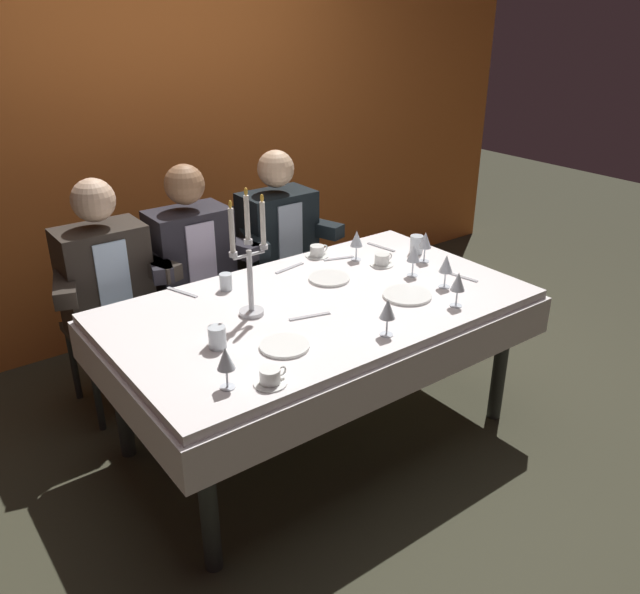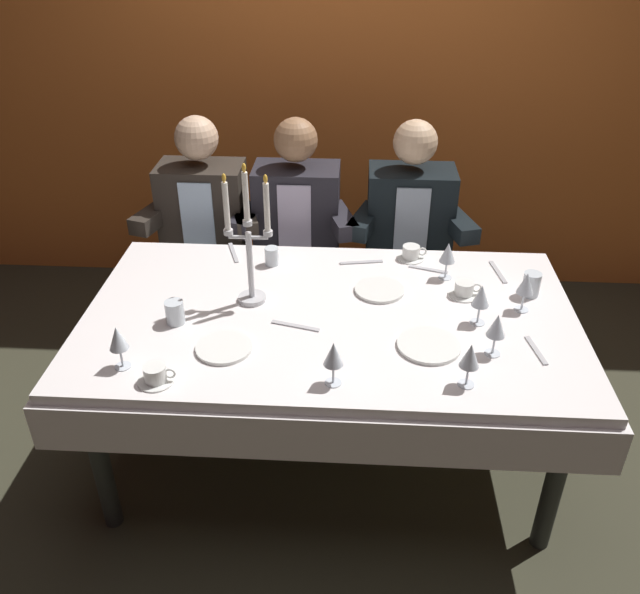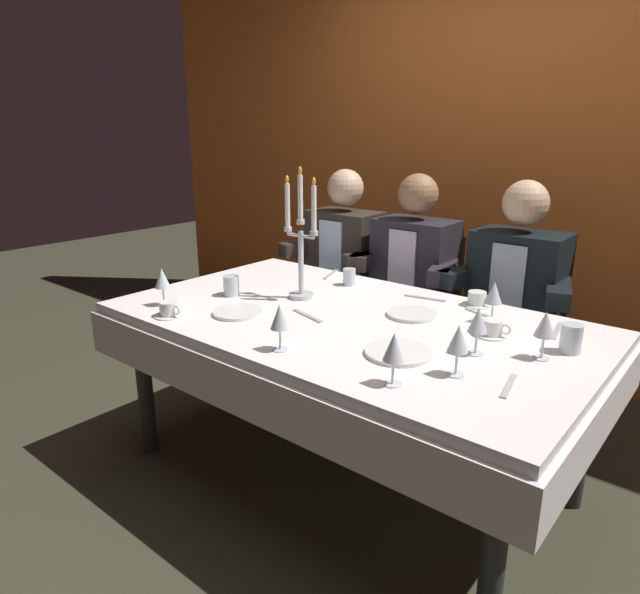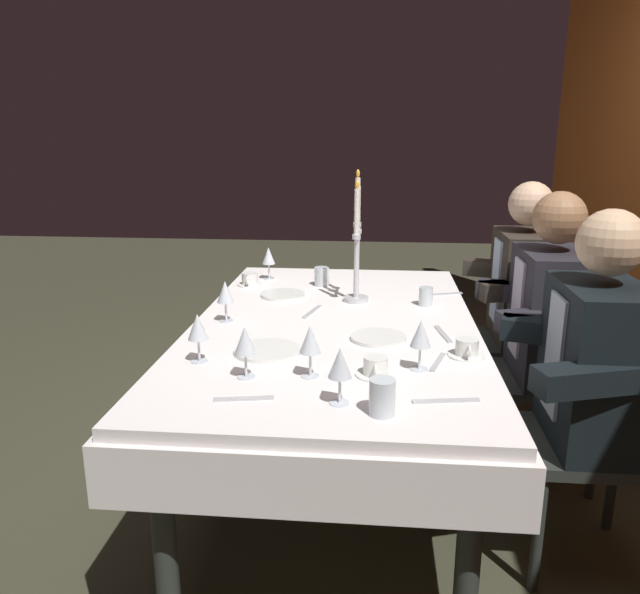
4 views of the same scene
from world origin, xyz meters
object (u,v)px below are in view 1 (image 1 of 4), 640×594
object	(u,v)px
dining_table	(319,325)
coffee_cup_0	(270,377)
dinner_plate_1	(285,346)
seated_diner_1	(190,257)
water_tumbler_0	(217,337)
wine_glass_0	(458,282)
dinner_plate_2	(407,295)
water_tumbler_1	(416,244)
wine_glass_2	(357,239)
dinner_plate_0	(329,278)
candelabra	(249,265)
wine_glass_6	(414,254)
seated_diner_2	(277,236)
wine_glass_4	(446,265)
water_tumbler_2	(226,282)
wine_glass_1	(388,310)
seated_diner_0	(104,277)
coffee_cup_1	(317,252)
wine_glass_5	(226,360)
wine_glass_3	(425,241)
coffee_cup_2	(382,260)

from	to	relation	value
dining_table	coffee_cup_0	distance (m)	0.73
dinner_plate_1	seated_diner_1	size ratio (longest dim) A/B	0.16
water_tumbler_0	seated_diner_1	distance (m)	1.06
dinner_plate_1	wine_glass_0	bearing A→B (deg)	-10.04
dinner_plate_2	water_tumbler_1	xyz separation A→B (m)	(0.44, 0.38, 0.04)
wine_glass_2	dinner_plate_0	bearing A→B (deg)	-155.34
candelabra	water_tumbler_0	bearing A→B (deg)	-146.45
wine_glass_6	coffee_cup_0	world-z (taller)	wine_glass_6
seated_diner_2	coffee_cup_0	bearing A→B (deg)	-124.22
dinner_plate_2	wine_glass_4	world-z (taller)	wine_glass_4
wine_glass_0	coffee_cup_0	bearing A→B (deg)	-177.51
water_tumbler_1	water_tumbler_2	size ratio (longest dim) A/B	1.24
wine_glass_1	seated_diner_0	bearing A→B (deg)	118.51
coffee_cup_0	coffee_cup_1	xyz separation A→B (m)	(0.89, 0.92, 0.00)
water_tumbler_2	wine_glass_0	bearing A→B (deg)	-46.54
wine_glass_5	wine_glass_6	bearing A→B (deg)	15.47
dinner_plate_0	dinner_plate_1	bearing A→B (deg)	-142.22
wine_glass_5	coffee_cup_1	bearing A→B (deg)	39.43
wine_glass_0	wine_glass_1	distance (m)	0.44
water_tumbler_2	dinner_plate_2	bearing A→B (deg)	-42.18
wine_glass_5	water_tumbler_0	bearing A→B (deg)	67.79
dinner_plate_1	seated_diner_1	distance (m)	1.16
water_tumbler_2	coffee_cup_1	xyz separation A→B (m)	(0.61, 0.09, -0.01)
water_tumbler_0	candelabra	bearing A→B (deg)	33.55
dining_table	wine_glass_4	size ratio (longest dim) A/B	11.83
wine_glass_3	seated_diner_2	xyz separation A→B (m)	(-0.39, 0.82, -0.12)
wine_glass_2	wine_glass_3	bearing A→B (deg)	-40.88
wine_glass_1	coffee_cup_0	xyz separation A→B (m)	(-0.59, -0.03, -0.09)
wine_glass_6	coffee_cup_2	world-z (taller)	wine_glass_6
wine_glass_2	coffee_cup_0	bearing A→B (deg)	-143.76
water_tumbler_0	dining_table	bearing A→B (deg)	9.98
dinner_plate_2	wine_glass_3	bearing A→B (deg)	35.25
candelabra	wine_glass_3	size ratio (longest dim) A/B	3.49
wine_glass_3	wine_glass_4	bearing A→B (deg)	-118.34
wine_glass_2	coffee_cup_2	xyz separation A→B (m)	(0.06, -0.14, -0.09)
dinner_plate_2	wine_glass_6	distance (m)	0.28
dining_table	dinner_plate_2	bearing A→B (deg)	-28.97
water_tumbler_0	seated_diner_1	world-z (taller)	seated_diner_1
candelabra	coffee_cup_0	world-z (taller)	candelabra
water_tumbler_2	seated_diner_0	world-z (taller)	seated_diner_0
coffee_cup_0	wine_glass_1	bearing A→B (deg)	2.59
water_tumbler_2	coffee_cup_2	bearing A→B (deg)	-14.67
dinner_plate_2	wine_glass_2	bearing A→B (deg)	77.81
wine_glass_5	coffee_cup_0	distance (m)	0.18
wine_glass_2	seated_diner_0	world-z (taller)	seated_diner_0
dining_table	wine_glass_6	bearing A→B (deg)	-3.56
coffee_cup_1	candelabra	bearing A→B (deg)	-148.97
dining_table	coffee_cup_2	size ratio (longest dim) A/B	14.70
water_tumbler_0	seated_diner_1	bearing A→B (deg)	69.39
coffee_cup_1	coffee_cup_0	bearing A→B (deg)	-134.22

